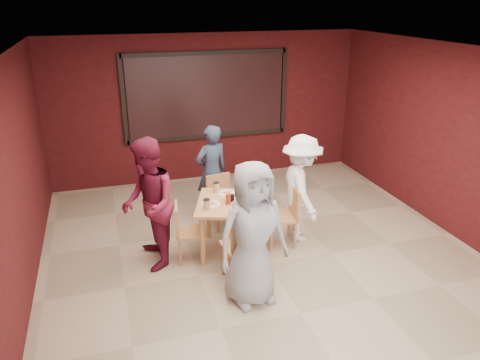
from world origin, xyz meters
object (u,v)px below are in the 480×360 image
object	(u,v)px
chair_right	(286,213)
diner_front	(253,234)
chair_back	(221,198)
dining_table	(233,208)
diner_left	(148,205)
diner_right	(301,189)
chair_left	(186,229)
chair_front	(244,245)
diner_back	(212,171)

from	to	relation	value
chair_right	diner_front	distance (m)	1.50
chair_back	dining_table	bearing A→B (deg)	-93.30
chair_back	chair_right	world-z (taller)	chair_right
dining_table	chair_right	size ratio (longest dim) A/B	1.39
dining_table	diner_left	world-z (taller)	diner_left
chair_right	diner_right	world-z (taller)	diner_right
diner_right	chair_left	bearing A→B (deg)	99.57
chair_right	diner_front	bearing A→B (deg)	-127.87
dining_table	chair_back	size ratio (longest dim) A/B	1.51
dining_table	diner_front	size ratio (longest dim) A/B	0.71
chair_front	diner_left	distance (m)	1.37
chair_left	diner_right	distance (m)	1.78
chair_left	diner_back	size ratio (longest dim) A/B	0.54
chair_back	diner_right	size ratio (longest dim) A/B	0.51
chair_back	chair_right	distance (m)	1.15
diner_back	chair_right	bearing A→B (deg)	105.27
diner_left	diner_right	world-z (taller)	diner_left
diner_right	chair_front	bearing A→B (deg)	133.18
dining_table	chair_left	bearing A→B (deg)	-177.34
diner_back	chair_front	bearing A→B (deg)	71.01
dining_table	chair_left	size ratio (longest dim) A/B	1.50
chair_back	diner_back	distance (m)	0.50
diner_back	chair_left	bearing A→B (deg)	45.21
dining_table	chair_back	world-z (taller)	dining_table
diner_left	chair_front	bearing A→B (deg)	53.53
chair_front	diner_back	xyz separation A→B (m)	(0.08, 2.04, 0.24)
diner_back	diner_front	bearing A→B (deg)	70.92
chair_left	chair_right	xyz separation A→B (m)	(1.47, 0.01, 0.04)
chair_front	chair_back	world-z (taller)	chair_front
chair_left	chair_right	distance (m)	1.47
chair_left	dining_table	bearing A→B (deg)	2.66
diner_back	diner_right	bearing A→B (deg)	116.05
chair_back	diner_front	world-z (taller)	diner_front
dining_table	diner_right	xyz separation A→B (m)	(1.06, 0.10, 0.13)
chair_front	diner_right	size ratio (longest dim) A/B	0.59
dining_table	diner_right	distance (m)	1.08
chair_back	diner_front	bearing A→B (deg)	-94.22
diner_left	dining_table	bearing A→B (deg)	90.24
chair_left	diner_front	bearing A→B (deg)	-62.82
chair_front	chair_right	bearing A→B (deg)	41.55
dining_table	diner_left	size ratio (longest dim) A/B	0.70
chair_front	diner_back	size ratio (longest dim) A/B	0.61
chair_back	diner_left	xyz separation A→B (m)	(-1.20, -0.87, 0.42)
chair_front	dining_table	bearing A→B (deg)	84.17
dining_table	diner_front	bearing A→B (deg)	-94.90
chair_front	diner_right	world-z (taller)	diner_right
dining_table	chair_back	bearing A→B (deg)	86.70
diner_right	chair_right	bearing A→B (deg)	118.28
chair_front	chair_left	xyz separation A→B (m)	(-0.60, 0.76, -0.07)
diner_left	chair_left	bearing A→B (deg)	87.12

